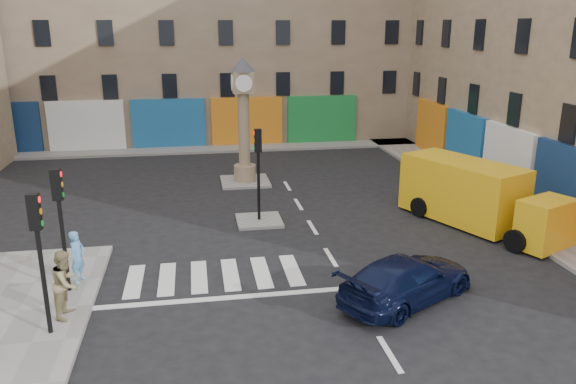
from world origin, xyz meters
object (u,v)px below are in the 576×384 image
object	(u,v)px
clock_pillar	(244,113)
navy_sedan	(407,279)
traffic_light_island	(258,160)
traffic_light_left_near	(38,242)
traffic_light_left_far	(60,211)
pedestrian_blue	(78,257)
yellow_van	(476,196)
pedestrian_tan	(66,283)

from	to	relation	value
clock_pillar	navy_sedan	world-z (taller)	clock_pillar
navy_sedan	traffic_light_island	bearing A→B (deg)	-5.51
traffic_light_island	clock_pillar	bearing A→B (deg)	90.00
traffic_light_left_near	clock_pillar	size ratio (longest dim) A/B	0.61
traffic_light_left_far	pedestrian_blue	xyz separation A→B (m)	(0.20, 0.58, -1.66)
yellow_van	pedestrian_blue	bearing A→B (deg)	168.15
traffic_light_left_near	clock_pillar	xyz separation A→B (m)	(6.30, 13.80, 0.93)
clock_pillar	pedestrian_blue	bearing A→B (deg)	-119.41
traffic_light_left_far	pedestrian_tan	xyz separation A→B (m)	(0.30, -1.53, -1.54)
traffic_light_left_near	yellow_van	bearing A→B (deg)	22.22
traffic_light_left_near	pedestrian_tan	xyz separation A→B (m)	(0.30, 0.87, -1.54)
yellow_van	pedestrian_tan	xyz separation A→B (m)	(-14.39, -5.13, -0.15)
navy_sedan	pedestrian_blue	distance (m)	9.85
navy_sedan	yellow_van	xyz separation A→B (m)	(4.98, 5.59, 0.57)
navy_sedan	yellow_van	world-z (taller)	yellow_van
yellow_van	traffic_light_left_near	bearing A→B (deg)	178.60
clock_pillar	pedestrian_tan	distance (m)	14.47
traffic_light_island	pedestrian_tan	size ratio (longest dim) A/B	1.98
yellow_van	pedestrian_blue	xyz separation A→B (m)	(-14.48, -3.02, -0.27)
traffic_light_island	yellow_van	distance (m)	8.69
clock_pillar	yellow_van	world-z (taller)	clock_pillar
yellow_van	pedestrian_tan	bearing A→B (deg)	176.02
traffic_light_left_far	clock_pillar	bearing A→B (deg)	61.06
traffic_light_island	navy_sedan	world-z (taller)	traffic_light_island
clock_pillar	traffic_light_left_far	bearing A→B (deg)	-118.94
clock_pillar	navy_sedan	xyz separation A→B (m)	(3.41, -13.39, -2.88)
traffic_light_left_far	navy_sedan	bearing A→B (deg)	-11.60
clock_pillar	pedestrian_blue	xyz separation A→B (m)	(-6.10, -10.81, -2.59)
pedestrian_tan	traffic_light_left_far	bearing A→B (deg)	22.16
traffic_light_island	yellow_van	world-z (taller)	traffic_light_island
traffic_light_left_near	yellow_van	world-z (taller)	traffic_light_left_near
traffic_light_left_near	pedestrian_blue	distance (m)	3.42
traffic_light_left_far	traffic_light_island	distance (m)	8.30
traffic_light_left_far	pedestrian_blue	size ratio (longest dim) A/B	2.28
clock_pillar	yellow_van	xyz separation A→B (m)	(8.39, -7.80, -2.32)
traffic_light_left_near	traffic_light_island	xyz separation A→B (m)	(6.30, 7.80, -0.03)
traffic_light_left_far	navy_sedan	size ratio (longest dim) A/B	0.81
traffic_light_left_near	navy_sedan	distance (m)	9.91
clock_pillar	yellow_van	size ratio (longest dim) A/B	0.86
navy_sedan	pedestrian_tan	bearing A→B (deg)	56.93
pedestrian_tan	pedestrian_blue	bearing A→B (deg)	13.67
clock_pillar	navy_sedan	bearing A→B (deg)	-75.71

